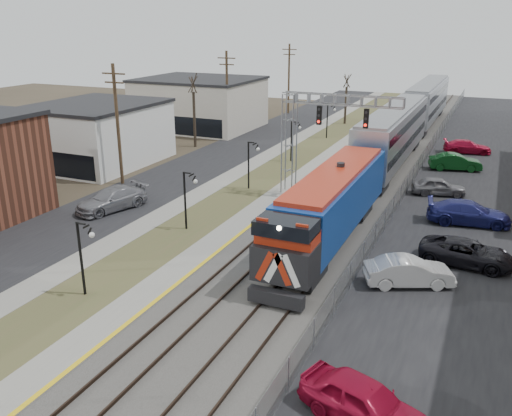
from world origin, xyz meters
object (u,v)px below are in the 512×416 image
Objects in this scene: train at (400,131)px; car_lot_a at (365,403)px; signal_gantry at (311,127)px; car_lot_b at (409,272)px.

train is 13.24× the size of car_lot_a.
signal_gantry reaches higher than train.
car_lot_b is (-0.27, 11.18, -0.05)m from car_lot_a.
car_lot_a is 1.03× the size of car_lot_b.
signal_gantry is at bearing 13.74° from car_lot_b.
car_lot_a is 11.18m from car_lot_b.
signal_gantry is 16.30m from car_lot_b.
signal_gantry is 1.89× the size of car_lot_a.
train is at bearing 26.38° from car_lot_a.
signal_gantry is 25.85m from car_lot_a.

